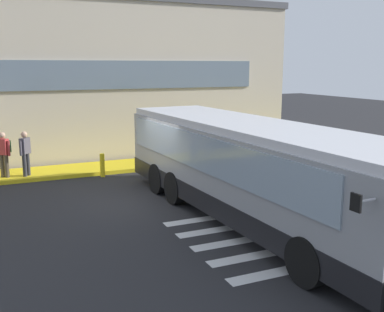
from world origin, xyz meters
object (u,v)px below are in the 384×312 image
Objects in this scene: passenger_near_column at (4,151)px; safety_bollard_yellow at (102,165)px; passenger_by_doorway at (25,151)px; bus_main_foreground at (250,173)px.

safety_bollard_yellow is (3.42, -0.79, -0.66)m from passenger_near_column.
safety_bollard_yellow is at bearing -13.08° from passenger_near_column.
passenger_near_column is 0.74m from passenger_by_doorway.
safety_bollard_yellow is at bearing 111.36° from bus_main_foreground.
safety_bollard_yellow is at bearing -13.74° from passenger_by_doorway.
bus_main_foreground is 12.91× the size of safety_bollard_yellow.
passenger_near_column is at bearing 129.10° from bus_main_foreground.
passenger_near_column is at bearing 166.92° from safety_bollard_yellow.
bus_main_foreground is 8.94m from passenger_by_doorway.
passenger_by_doorway is at bearing 126.04° from bus_main_foreground.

